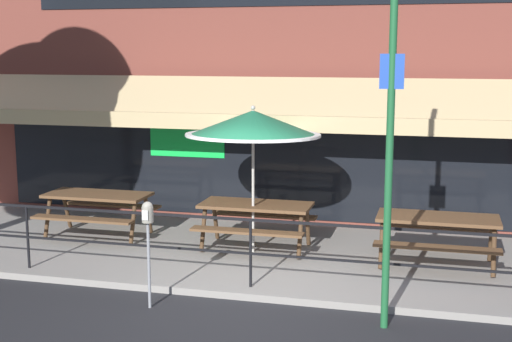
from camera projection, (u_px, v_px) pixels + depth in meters
ground_plane at (245, 301)px, 9.58m from camera, size 120.00×120.00×0.00m
patio_deck at (278, 256)px, 11.48m from camera, size 15.00×4.00×0.10m
restaurant_building at (306, 45)px, 13.03m from camera, size 15.00×1.60×6.88m
patio_railing at (251, 238)px, 9.74m from camera, size 13.84×0.04×0.97m
picnic_table_left at (98, 202)px, 12.42m from camera, size 1.80×1.42×0.76m
picnic_table_centre at (256, 213)px, 11.61m from camera, size 1.80×1.42×0.76m
picnic_table_right at (438, 227)px, 10.72m from camera, size 1.80×1.42×0.76m
patio_umbrella_centre at (253, 124)px, 11.20m from camera, size 2.14×2.14×2.38m
parking_meter_near at (148, 222)px, 9.14m from camera, size 0.15×0.16×1.42m
street_sign_pole at (390, 148)px, 8.31m from camera, size 0.28×0.09×4.30m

